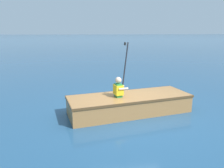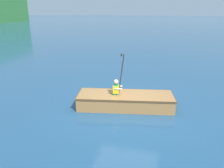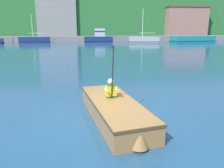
# 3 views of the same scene
# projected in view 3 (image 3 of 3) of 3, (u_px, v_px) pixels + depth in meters

# --- Properties ---
(ground_plane) EXTENTS (300.00, 300.00, 0.00)m
(ground_plane) POSITION_uv_depth(u_px,v_px,m) (106.00, 120.00, 5.90)
(ground_plane) COLOR navy
(shoreline_ridge) EXTENTS (120.00, 20.00, 11.33)m
(shoreline_ridge) POSITION_uv_depth(u_px,v_px,m) (85.00, 15.00, 57.13)
(shoreline_ridge) COLOR #2D6B33
(shoreline_ridge) RESTS_ON ground
(waterfront_warehouse_left) EXTENTS (8.67, 7.83, 12.18)m
(waterfront_warehouse_left) POSITION_uv_depth(u_px,v_px,m) (58.00, 11.00, 49.51)
(waterfront_warehouse_left) COLOR gray
(waterfront_warehouse_left) RESTS_ON ground
(waterfront_office_block_center) EXTENTS (9.75, 10.71, 7.09)m
(waterfront_office_block_center) POSITION_uv_depth(u_px,v_px,m) (179.00, 23.00, 53.65)
(waterfront_office_block_center) COLOR #9E6B5B
(waterfront_office_block_center) RESTS_ON ground
(marina_dock) EXTENTS (55.29, 2.40, 0.90)m
(marina_dock) POSITION_uv_depth(u_px,v_px,m) (86.00, 39.00, 40.11)
(marina_dock) COLOR slate
(marina_dock) RESTS_ON ground
(moored_boat_dock_west_end) EXTENTS (7.79, 3.56, 1.01)m
(moored_boat_dock_west_end) POSITION_uv_depth(u_px,v_px,m) (193.00, 39.00, 37.83)
(moored_boat_dock_west_end) COLOR #197A84
(moored_boat_dock_west_end) RESTS_ON ground
(moored_boat_dock_center_near) EXTENTS (4.90, 1.76, 4.49)m
(moored_boat_dock_center_near) POSITION_uv_depth(u_px,v_px,m) (35.00, 40.00, 35.92)
(moored_boat_dock_center_near) COLOR navy
(moored_boat_dock_center_near) RESTS_ON ground
(moored_boat_dock_center_far) EXTENTS (5.12, 2.35, 5.34)m
(moored_boat_dock_center_far) POSITION_uv_depth(u_px,v_px,m) (144.00, 40.00, 36.08)
(moored_boat_dock_center_far) COLOR #9EA3A8
(moored_boat_dock_center_far) RESTS_ON ground
(moored_boat_dock_east_end) EXTENTS (4.80, 1.52, 2.29)m
(moored_boat_dock_east_end) POSITION_uv_depth(u_px,v_px,m) (99.00, 37.00, 36.88)
(moored_boat_dock_east_end) COLOR navy
(moored_boat_dock_east_end) RESTS_ON ground
(rowboat_foreground) EXTENTS (1.76, 3.63, 0.50)m
(rowboat_foreground) POSITION_uv_depth(u_px,v_px,m) (115.00, 110.00, 5.88)
(rowboat_foreground) COLOR #A3703D
(rowboat_foreground) RESTS_ON ground
(person_paddler) EXTENTS (0.40, 0.41, 1.47)m
(person_paddler) POSITION_uv_depth(u_px,v_px,m) (111.00, 89.00, 6.11)
(person_paddler) COLOR #267F3F
(person_paddler) RESTS_ON rowboat_foreground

